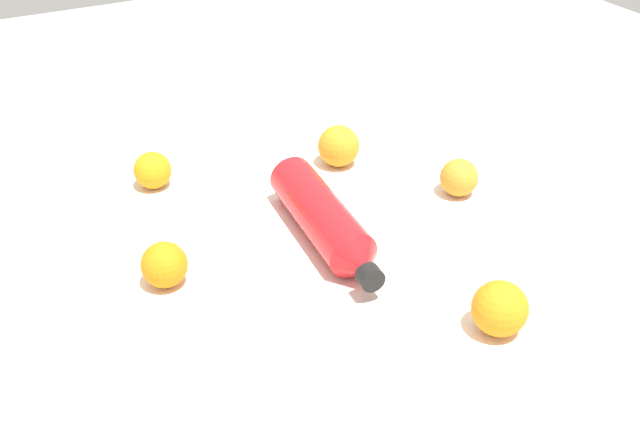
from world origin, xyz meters
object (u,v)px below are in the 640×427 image
Objects in this scene: orange_0 at (500,308)px; orange_4 at (339,146)px; orange_2 at (153,170)px; orange_3 at (164,265)px; water_bottle at (326,221)px; orange_1 at (459,178)px.

orange_0 and orange_4 have the same top height.
orange_0 is 0.47m from orange_4.
orange_4 reaches higher than orange_2.
orange_0 is at bearing 85.81° from orange_4.
orange_4 reaches higher than orange_3.
orange_3 is at bearing 26.76° from orange_4.
water_bottle is at bearing 56.62° from orange_4.
water_bottle reaches higher than orange_2.
orange_0 reaches higher than orange_2.
orange_2 is 0.86× the size of orange_4.
orange_0 reaches higher than orange_1.
orange_1 is (-0.15, -0.29, -0.00)m from orange_0.
orange_3 is at bearing -87.75° from water_bottle.
orange_1 is at bearing -118.00° from orange_0.
orange_3 reaches higher than orange_2.
orange_4 is (-0.36, -0.18, 0.00)m from orange_3.
orange_2 is 0.31m from orange_4.
orange_3 is 0.41m from orange_4.
orange_2 is at bearing -13.81° from orange_4.
orange_0 is 0.60m from orange_2.
orange_2 is (0.17, -0.27, -0.01)m from water_bottle.
water_bottle is 0.29m from orange_0.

